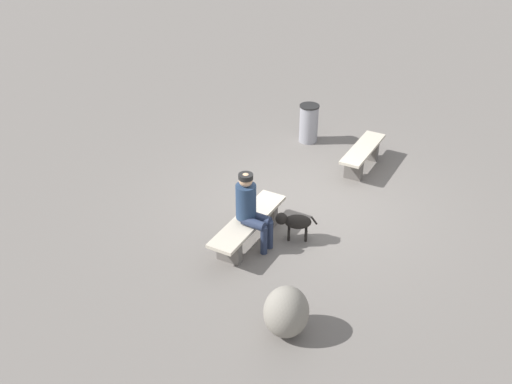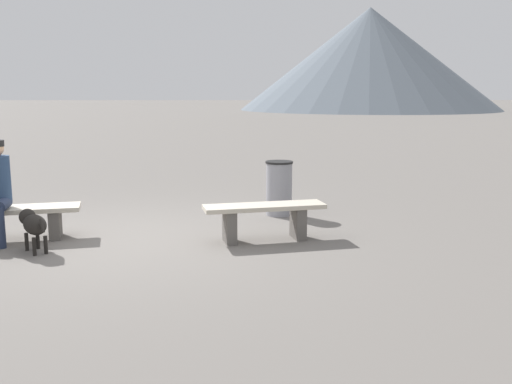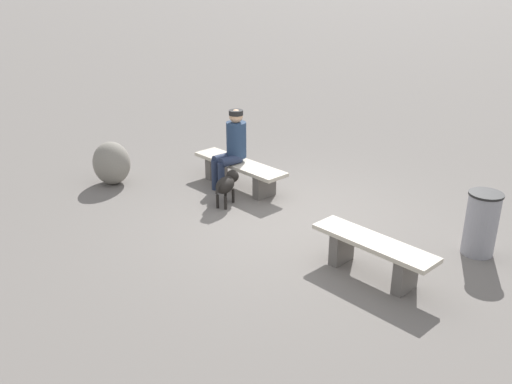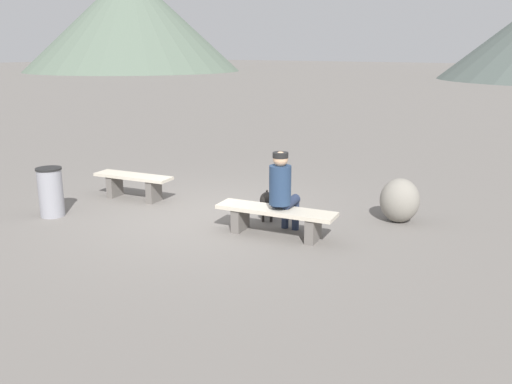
{
  "view_description": "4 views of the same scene",
  "coord_description": "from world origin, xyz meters",
  "px_view_note": "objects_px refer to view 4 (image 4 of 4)",
  "views": [
    {
      "loc": [
        7.28,
        5.21,
        5.69
      ],
      "look_at": [
        0.83,
        -0.44,
        0.44
      ],
      "focal_mm": 41.42,
      "sensor_mm": 36.0,
      "label": 1
    },
    {
      "loc": [
        -1.51,
        7.23,
        1.88
      ],
      "look_at": [
        -1.67,
        -0.83,
        0.47
      ],
      "focal_mm": 40.9,
      "sensor_mm": 36.0,
      "label": 2
    },
    {
      "loc": [
        -5.87,
        4.1,
        3.36
      ],
      "look_at": [
        0.41,
        0.33,
        0.35
      ],
      "focal_mm": 38.56,
      "sensor_mm": 36.0,
      "label": 3
    },
    {
      "loc": [
        5.85,
        -6.23,
        2.71
      ],
      "look_at": [
        0.74,
        0.52,
        0.44
      ],
      "focal_mm": 37.48,
      "sensor_mm": 36.0,
      "label": 4
    }
  ],
  "objects_px": {
    "dog": "(267,201)",
    "boulder": "(400,200)",
    "bench_right": "(276,216)",
    "trash_bin": "(51,192)",
    "bench_left": "(134,183)",
    "seated_person": "(282,188)"
  },
  "relations": [
    {
      "from": "dog",
      "to": "boulder",
      "type": "bearing_deg",
      "value": 88.3
    },
    {
      "from": "bench_right",
      "to": "boulder",
      "type": "height_order",
      "value": "boulder"
    },
    {
      "from": "dog",
      "to": "trash_bin",
      "type": "xyz_separation_m",
      "value": [
        -3.01,
        -1.97,
        0.08
      ]
    },
    {
      "from": "bench_right",
      "to": "trash_bin",
      "type": "distance_m",
      "value": 3.83
    },
    {
      "from": "bench_right",
      "to": "dog",
      "type": "bearing_deg",
      "value": 123.59
    },
    {
      "from": "bench_left",
      "to": "seated_person",
      "type": "xyz_separation_m",
      "value": [
        3.32,
        0.03,
        0.42
      ]
    },
    {
      "from": "bench_left",
      "to": "boulder",
      "type": "height_order",
      "value": "boulder"
    },
    {
      "from": "bench_right",
      "to": "seated_person",
      "type": "xyz_separation_m",
      "value": [
        0.05,
        0.09,
        0.43
      ]
    },
    {
      "from": "bench_right",
      "to": "trash_bin",
      "type": "bearing_deg",
      "value": -169.93
    },
    {
      "from": "trash_bin",
      "to": "boulder",
      "type": "relative_size",
      "value": 1.15
    },
    {
      "from": "bench_right",
      "to": "seated_person",
      "type": "bearing_deg",
      "value": 47.97
    },
    {
      "from": "bench_left",
      "to": "boulder",
      "type": "relative_size",
      "value": 2.2
    },
    {
      "from": "seated_person",
      "to": "dog",
      "type": "xyz_separation_m",
      "value": [
        -0.58,
        0.43,
        -0.4
      ]
    },
    {
      "from": "bench_right",
      "to": "trash_bin",
      "type": "xyz_separation_m",
      "value": [
        -3.54,
        -1.46,
        0.12
      ]
    },
    {
      "from": "seated_person",
      "to": "trash_bin",
      "type": "height_order",
      "value": "seated_person"
    },
    {
      "from": "dog",
      "to": "bench_left",
      "type": "bearing_deg",
      "value": -117.55
    },
    {
      "from": "bench_left",
      "to": "trash_bin",
      "type": "distance_m",
      "value": 1.55
    },
    {
      "from": "dog",
      "to": "seated_person",
      "type": "bearing_deg",
      "value": 16.83
    },
    {
      "from": "trash_bin",
      "to": "dog",
      "type": "bearing_deg",
      "value": 33.25
    },
    {
      "from": "bench_right",
      "to": "seated_person",
      "type": "relative_size",
      "value": 1.46
    },
    {
      "from": "bench_left",
      "to": "bench_right",
      "type": "distance_m",
      "value": 3.27
    },
    {
      "from": "bench_left",
      "to": "boulder",
      "type": "distance_m",
      "value": 4.78
    }
  ]
}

